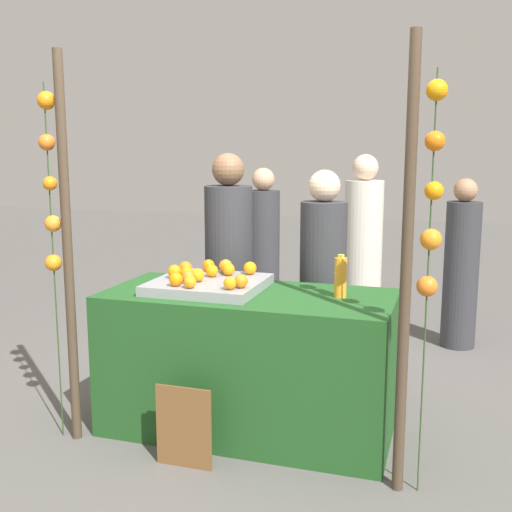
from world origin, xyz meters
TOP-DOWN VIEW (x-y plane):
  - ground_plane at (0.00, 0.00)m, footprint 24.00×24.00m
  - stall_counter at (0.00, 0.00)m, footprint 1.73×0.79m
  - orange_tray at (-0.26, 0.01)m, footprint 0.66×0.63m
  - orange_0 at (-0.07, 0.25)m, footprint 0.08×0.08m
  - orange_1 at (-0.28, -0.23)m, footprint 0.07×0.07m
  - orange_2 at (-0.39, -0.02)m, footprint 0.08×0.08m
  - orange_3 at (-0.28, 0.10)m, footprint 0.08×0.08m
  - orange_4 at (-0.05, -0.20)m, footprint 0.07×0.07m
  - orange_5 at (-0.19, 0.18)m, footprint 0.08×0.08m
  - orange_6 at (-0.36, 0.26)m, footprint 0.08×0.08m
  - orange_7 at (-0.34, -0.12)m, footprint 0.08×0.08m
  - orange_8 at (-0.38, -0.21)m, footprint 0.08×0.08m
  - orange_9 at (-0.45, 0.10)m, footprint 0.09×0.09m
  - orange_10 at (0.00, -0.14)m, footprint 0.08×0.08m
  - orange_11 at (-0.24, 0.26)m, footprint 0.09×0.09m
  - orange_12 at (-0.30, -0.06)m, footprint 0.08×0.08m
  - orange_13 at (-0.48, -0.01)m, footprint 0.09×0.09m
  - juice_bottle at (0.54, 0.06)m, footprint 0.07×0.07m
  - chalkboard_sign at (-0.19, -0.55)m, footprint 0.32×0.03m
  - vendor_left at (-0.37, 0.66)m, footprint 0.34×0.34m
  - vendor_right at (0.32, 0.65)m, footprint 0.32×0.32m
  - crowd_person_0 at (0.41, 2.00)m, footprint 0.34×0.34m
  - crowd_person_1 at (-0.53, 2.03)m, footprint 0.31×0.31m
  - crowd_person_2 at (1.24, 2.11)m, footprint 0.30×0.30m
  - canopy_post_left at (-0.95, -0.44)m, footprint 0.06×0.06m
  - canopy_post_right at (0.95, -0.44)m, footprint 0.06×0.06m
  - garland_strand_left at (-1.04, -0.43)m, footprint 0.11×0.11m
  - garland_strand_right at (1.05, -0.42)m, footprint 0.11×0.11m

SIDE VIEW (x-z plane):
  - ground_plane at x=0.00m, z-range 0.00..0.00m
  - chalkboard_sign at x=-0.19m, z-range -0.01..0.46m
  - stall_counter at x=0.00m, z-range 0.00..0.86m
  - crowd_person_2 at x=1.24m, z-range -0.05..1.42m
  - crowd_person_1 at x=-0.53m, z-range -0.05..1.49m
  - vendor_right at x=0.32m, z-range -0.05..1.53m
  - crowd_person_0 at x=0.41m, z-range -0.06..1.61m
  - vendor_left at x=-0.37m, z-range -0.06..1.63m
  - orange_tray at x=-0.26m, z-range 0.86..0.92m
  - orange_1 at x=-0.28m, z-range 0.92..1.00m
  - orange_4 at x=-0.05m, z-range 0.92..1.00m
  - orange_7 at x=-0.34m, z-range 0.92..1.00m
  - orange_3 at x=-0.28m, z-range 0.92..1.00m
  - orange_5 at x=-0.19m, z-range 0.92..1.00m
  - orange_6 at x=-0.36m, z-range 0.92..1.00m
  - orange_8 at x=-0.38m, z-range 0.92..1.01m
  - orange_10 at x=0.00m, z-range 0.92..1.01m
  - orange_12 at x=-0.30m, z-range 0.92..1.01m
  - orange_2 at x=-0.39m, z-range 0.92..1.01m
  - orange_0 at x=-0.07m, z-range 0.92..1.01m
  - orange_13 at x=-0.48m, z-range 0.92..1.01m
  - orange_11 at x=-0.24m, z-range 0.92..1.01m
  - orange_9 at x=-0.45m, z-range 0.92..1.01m
  - juice_bottle at x=0.54m, z-range 0.86..1.11m
  - canopy_post_left at x=-0.95m, z-range 0.00..2.26m
  - canopy_post_right at x=0.95m, z-range 0.00..2.26m
  - garland_strand_right at x=1.05m, z-range 0.45..2.53m
  - garland_strand_left at x=-1.04m, z-range 0.48..2.56m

